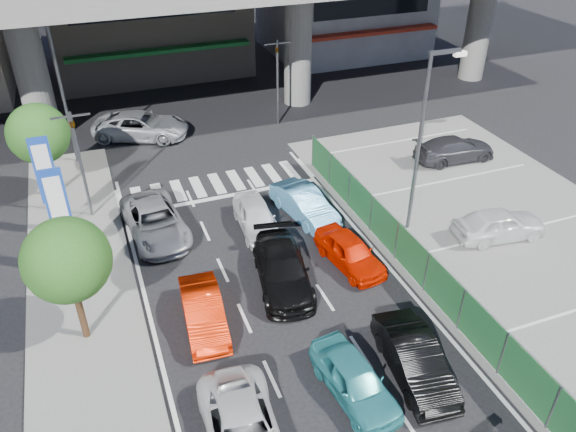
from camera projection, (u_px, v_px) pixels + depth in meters
name	position (u px, v px, depth m)	size (l,w,h in m)	color
ground	(318.00, 365.00, 18.50)	(120.00, 120.00, 0.00)	black
parking_lot	(541.00, 259.00, 23.33)	(12.00, 28.00, 0.06)	slate
sidewalk_left	(87.00, 337.00, 19.52)	(4.00, 30.00, 0.12)	slate
fence_run	(441.00, 289.00, 20.37)	(0.16, 22.00, 1.80)	#1E582B
traffic_light_left	(75.00, 140.00, 23.93)	(1.60, 1.24, 5.20)	#595B60
traffic_light_right	(277.00, 62.00, 32.92)	(1.60, 1.24, 5.20)	#595B60
street_lamp_right	(425.00, 130.00, 22.76)	(1.65, 0.22, 8.00)	#595B60
street_lamp_left	(63.00, 77.00, 28.15)	(1.65, 0.22, 8.00)	#595B60
signboard_near	(58.00, 208.00, 20.96)	(0.80, 0.14, 4.70)	#595B60
signboard_far	(46.00, 174.00, 23.20)	(0.80, 0.14, 4.70)	#595B60
tree_near	(67.00, 260.00, 17.71)	(2.80, 2.80, 4.80)	#382314
tree_far	(38.00, 134.00, 25.72)	(2.80, 2.80, 4.80)	#382314
sedan_white_mid_left	(243.00, 432.00, 15.62)	(2.09, 4.54, 1.26)	silver
taxi_teal_mid	(354.00, 380.00, 17.19)	(1.50, 3.73, 1.27)	teal
hatch_black_mid_right	(415.00, 359.00, 17.82)	(1.43, 4.10, 1.35)	black
taxi_orange_left	(204.00, 312.00, 19.73)	(1.34, 3.84, 1.26)	red
sedan_black_mid	(282.00, 269.00, 21.68)	(1.93, 4.74, 1.37)	black
taxi_orange_right	(350.00, 252.00, 22.72)	(1.49, 3.71, 1.26)	red
wagon_silver_front_left	(155.00, 221.00, 24.50)	(2.29, 4.96, 1.38)	#94959B
sedan_white_front_mid	(256.00, 217.00, 24.88)	(1.53, 3.81, 1.30)	white
kei_truck_front_right	(304.00, 204.00, 25.74)	(1.43, 4.11, 1.35)	#56A4D4
crossing_wagon_silver	(141.00, 126.00, 32.95)	(2.52, 5.46, 1.52)	#AFB3B7
parked_sedan_white	(499.00, 224.00, 24.22)	(1.61, 4.01, 1.37)	white
parked_sedan_dgrey	(455.00, 149.00, 30.45)	(1.84, 4.53, 1.31)	#313136
traffic_cone	(423.00, 264.00, 22.45)	(0.32, 0.32, 0.62)	#CC4D0B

